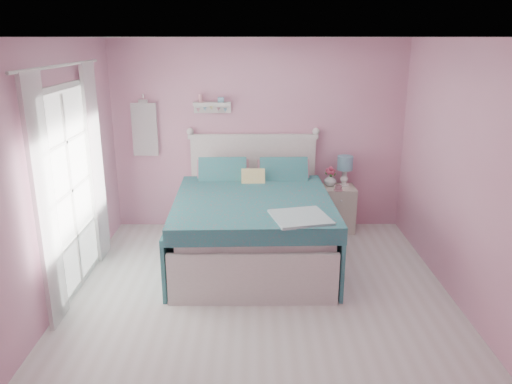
{
  "coord_description": "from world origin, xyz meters",
  "views": [
    {
      "loc": [
        -0.06,
        -4.55,
        2.6
      ],
      "look_at": [
        -0.04,
        1.2,
        0.81
      ],
      "focal_mm": 35.0,
      "sensor_mm": 36.0,
      "label": 1
    }
  ],
  "objects_px": {
    "vase": "(330,180)",
    "nightstand": "(338,209)",
    "table_lamp": "(345,165)",
    "teacup": "(338,188)",
    "bed": "(253,225)"
  },
  "relations": [
    {
      "from": "nightstand",
      "to": "bed",
      "type": "bearing_deg",
      "value": -142.33
    },
    {
      "from": "bed",
      "to": "nightstand",
      "type": "distance_m",
      "value": 1.5
    },
    {
      "from": "bed",
      "to": "teacup",
      "type": "xyz_separation_m",
      "value": [
        1.14,
        0.75,
        0.24
      ]
    },
    {
      "from": "teacup",
      "to": "nightstand",
      "type": "bearing_deg",
      "value": 76.36
    },
    {
      "from": "nightstand",
      "to": "vase",
      "type": "relative_size",
      "value": 3.62
    },
    {
      "from": "bed",
      "to": "nightstand",
      "type": "height_order",
      "value": "bed"
    },
    {
      "from": "bed",
      "to": "teacup",
      "type": "relative_size",
      "value": 24.78
    },
    {
      "from": "nightstand",
      "to": "teacup",
      "type": "xyz_separation_m",
      "value": [
        -0.04,
        -0.16,
        0.35
      ]
    },
    {
      "from": "nightstand",
      "to": "teacup",
      "type": "relative_size",
      "value": 6.78
    },
    {
      "from": "vase",
      "to": "bed",
      "type": "bearing_deg",
      "value": -137.6
    },
    {
      "from": "teacup",
      "to": "bed",
      "type": "bearing_deg",
      "value": -146.75
    },
    {
      "from": "table_lamp",
      "to": "teacup",
      "type": "distance_m",
      "value": 0.36
    },
    {
      "from": "nightstand",
      "to": "vase",
      "type": "height_order",
      "value": "vase"
    },
    {
      "from": "bed",
      "to": "table_lamp",
      "type": "xyz_separation_m",
      "value": [
        1.26,
        0.97,
        0.5
      ]
    },
    {
      "from": "vase",
      "to": "nightstand",
      "type": "bearing_deg",
      "value": -27.35
    }
  ]
}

